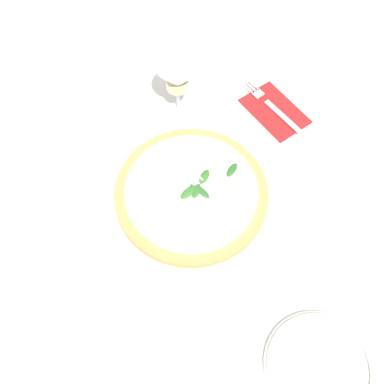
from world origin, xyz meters
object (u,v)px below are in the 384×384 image
Objects in this scene: wine_glass at (177,79)px; fork at (273,107)px; side_plate_white at (319,367)px; pizza_arugula_main at (192,195)px.

fork is (-0.17, -0.15, -0.10)m from wine_glass.
pizza_arugula_main is at bearing -14.39° from side_plate_white.
wine_glass is (0.18, -0.15, 0.09)m from pizza_arugula_main.
pizza_arugula_main is 1.80× the size of fork.
pizza_arugula_main is at bearing 103.28° from fork.
pizza_arugula_main is 1.75× the size of side_plate_white.
wine_glass is 0.25m from fork.
side_plate_white is at bearing 145.15° from fork.
side_plate_white reaches higher than fork.
pizza_arugula_main reaches higher than fork.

